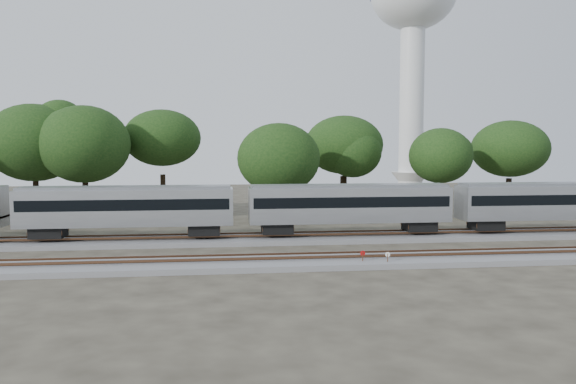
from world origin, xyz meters
name	(u,v)px	position (x,y,z in m)	size (l,w,h in m)	color
ground	(290,254)	(0.00, 0.00, 0.00)	(160.00, 160.00, 0.00)	#383328
track_far	(282,239)	(0.00, 6.00, 0.21)	(160.00, 5.00, 0.73)	slate
track_near	(296,262)	(0.00, -4.00, 0.21)	(160.00, 5.00, 0.73)	slate
train	(455,202)	(16.06, 6.00, 3.31)	(113.63, 3.25, 4.79)	#B7B9BE
switch_stand_red	(363,256)	(4.52, -5.28, 0.73)	(0.36, 0.10, 1.14)	#512D19
switch_stand_white	(388,258)	(6.21, -5.67, 0.69)	(0.33, 0.16, 1.08)	#512D19
switch_lever	(396,265)	(6.83, -5.59, 0.15)	(0.50, 0.30, 0.30)	#512D19
water_tower	(413,19)	(26.56, 48.70, 29.42)	(14.34, 14.34, 39.71)	silver
tree_1	(34,143)	(-25.68, 21.36, 8.80)	(8.96, 8.96, 12.63)	black
tree_2	(84,144)	(-19.97, 19.59, 8.63)	(8.79, 8.79, 12.39)	black
tree_3	(162,138)	(-12.24, 24.84, 9.39)	(9.56, 9.56, 13.48)	black
tree_4	(279,159)	(0.98, 17.90, 7.08)	(7.22, 7.22, 10.18)	black
tree_5	(344,145)	(10.16, 26.72, 8.58)	(8.74, 8.74, 12.32)	black
tree_6	(440,156)	(20.20, 19.91, 7.30)	(7.45, 7.45, 10.50)	black
tree_7	(510,149)	(30.98, 24.01, 8.08)	(8.23, 8.23, 11.60)	black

